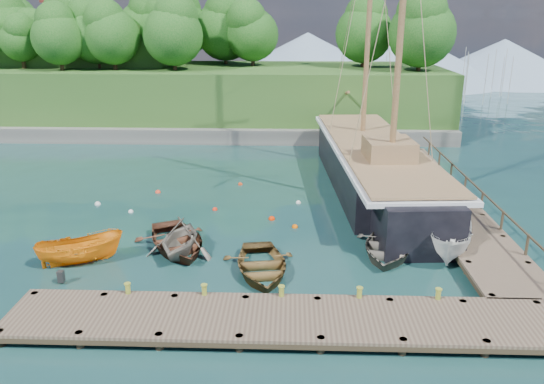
{
  "coord_description": "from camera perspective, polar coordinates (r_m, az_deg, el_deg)",
  "views": [
    {
      "loc": [
        2.29,
        -23.25,
        10.98
      ],
      "look_at": [
        1.33,
        3.36,
        2.0
      ],
      "focal_mm": 35.0,
      "sensor_mm": 36.0,
      "label": 1
    }
  ],
  "objects": [
    {
      "name": "bollard_0",
      "position": [
        22.12,
        -15.07,
        -11.83
      ],
      "size": [
        0.26,
        0.26,
        0.45
      ],
      "primitive_type": "cylinder",
      "color": "olive",
      "rests_on": "ground"
    },
    {
      "name": "rowboat_0",
      "position": [
        26.64,
        -10.16,
        -6.02
      ],
      "size": [
        5.43,
        6.09,
        1.04
      ],
      "primitive_type": "imported",
      "rotation": [
        0.0,
        0.0,
        0.46
      ],
      "color": "#57301E",
      "rests_on": "ground"
    },
    {
      "name": "mooring_buoy_2",
      "position": [
        29.82,
        -0.03,
        -2.97
      ],
      "size": [
        0.36,
        0.36,
        0.36
      ],
      "primitive_type": "sphere",
      "color": "red",
      "rests_on": "ground"
    },
    {
      "name": "mooring_buoy_4",
      "position": [
        35.02,
        -12.17,
        -0.07
      ],
      "size": [
        0.35,
        0.35,
        0.35
      ],
      "primitive_type": "sphere",
      "color": "red",
      "rests_on": "ground"
    },
    {
      "name": "bollard_4",
      "position": [
        21.97,
        17.24,
        -12.29
      ],
      "size": [
        0.26,
        0.26,
        0.45
      ],
      "primitive_type": "cylinder",
      "color": "olive",
      "rests_on": "ground"
    },
    {
      "name": "motorboat_orange",
      "position": [
        26.34,
        -19.78,
        -7.19
      ],
      "size": [
        4.17,
        2.85,
        1.51
      ],
      "primitive_type": "imported",
      "rotation": [
        0.0,
        0.0,
        1.96
      ],
      "color": "orange",
      "rests_on": "ground"
    },
    {
      "name": "ground",
      "position": [
        25.81,
        -3.24,
        -6.57
      ],
      "size": [
        160.0,
        160.0,
        0.0
      ],
      "primitive_type": "plane",
      "color": "#173B36",
      "rests_on": "ground"
    },
    {
      "name": "mooring_buoy_6",
      "position": [
        33.81,
        -18.24,
        -1.29
      ],
      "size": [
        0.35,
        0.35,
        0.35
      ],
      "primitive_type": "sphere",
      "color": "silver",
      "rests_on": "ground"
    },
    {
      "name": "dock_near",
      "position": [
        19.8,
        0.94,
        -13.56
      ],
      "size": [
        20.0,
        3.2,
        1.1
      ],
      "color": "#4E3B30",
      "rests_on": "ground"
    },
    {
      "name": "rowboat_3",
      "position": [
        26.28,
        12.28,
        -6.52
      ],
      "size": [
        4.56,
        5.52,
        0.99
      ],
      "primitive_type": "imported",
      "rotation": [
        0.0,
        0.0,
        -0.27
      ],
      "color": "#625D51",
      "rests_on": "ground"
    },
    {
      "name": "bollard_3",
      "position": [
        21.38,
        9.27,
        -12.53
      ],
      "size": [
        0.26,
        0.26,
        0.45
      ],
      "primitive_type": "cylinder",
      "color": "olive",
      "rests_on": "ground"
    },
    {
      "name": "cabin_boat_white",
      "position": [
        27.01,
        18.58,
        -6.39
      ],
      "size": [
        3.42,
        5.23,
        1.89
      ],
      "primitive_type": "imported",
      "rotation": [
        0.0,
        0.0,
        -0.35
      ],
      "color": "silver",
      "rests_on": "ground"
    },
    {
      "name": "mooring_buoy_3",
      "position": [
        32.39,
        2.85,
        -1.2
      ],
      "size": [
        0.3,
        0.3,
        0.3
      ],
      "primitive_type": "sphere",
      "color": "silver",
      "rests_on": "ground"
    },
    {
      "name": "bollard_1",
      "position": [
        21.47,
        -7.21,
        -12.3
      ],
      "size": [
        0.26,
        0.26,
        0.45
      ],
      "primitive_type": "cylinder",
      "color": "olive",
      "rests_on": "ground"
    },
    {
      "name": "mooring_buoy_7",
      "position": [
        28.76,
        2.48,
        -3.83
      ],
      "size": [
        0.33,
        0.33,
        0.33
      ],
      "primitive_type": "sphere",
      "color": "#D55200",
      "rests_on": "ground"
    },
    {
      "name": "mooring_buoy_1",
      "position": [
        31.42,
        -6.15,
        -1.93
      ],
      "size": [
        0.3,
        0.3,
        0.3
      ],
      "primitive_type": "sphere",
      "color": "red",
      "rests_on": "ground"
    },
    {
      "name": "headland",
      "position": [
        56.94,
        -13.73,
        12.64
      ],
      "size": [
        51.0,
        19.31,
        12.9
      ],
      "color": "#474744",
      "rests_on": "ground"
    },
    {
      "name": "rowboat_2",
      "position": [
        23.92,
        -1.17,
        -8.69
      ],
      "size": [
        4.01,
        5.12,
        0.97
      ],
      "primitive_type": "imported",
      "rotation": [
        0.0,
        0.0,
        0.16
      ],
      "color": "brown",
      "rests_on": "ground"
    },
    {
      "name": "mooring_buoy_5",
      "position": [
        35.88,
        -3.43,
        0.78
      ],
      "size": [
        0.3,
        0.3,
        0.3
      ],
      "primitive_type": "sphere",
      "color": "red",
      "rests_on": "ground"
    },
    {
      "name": "mooring_buoy_0",
      "position": [
        31.97,
        -14.94,
        -2.11
      ],
      "size": [
        0.29,
        0.29,
        0.29
      ],
      "primitive_type": "sphere",
      "color": "white",
      "rests_on": "ground"
    },
    {
      "name": "dock_east",
      "position": [
        33.33,
        18.0,
        -0.76
      ],
      "size": [
        3.2,
        24.0,
        1.1
      ],
      "color": "#4E3B30",
      "rests_on": "ground"
    },
    {
      "name": "bollard_2",
      "position": [
        21.21,
        1.01,
        -12.54
      ],
      "size": [
        0.26,
        0.26,
        0.45
      ],
      "primitive_type": "cylinder",
      "color": "olive",
      "rests_on": "ground"
    },
    {
      "name": "rowboat_1",
      "position": [
        26.0,
        -9.78,
        -6.64
      ],
      "size": [
        3.5,
        3.97,
        1.96
      ],
      "primitive_type": "imported",
      "rotation": [
        0.0,
        0.0,
        -0.08
      ],
      "color": "#6F685C",
      "rests_on": "ground"
    },
    {
      "name": "schooner",
      "position": [
        35.87,
        10.89,
        2.51
      ],
      "size": [
        6.87,
        29.56,
        22.01
      ],
      "rotation": [
        0.0,
        0.0,
        0.07
      ],
      "color": "black",
      "rests_on": "ground"
    },
    {
      "name": "distant_ridge",
      "position": [
        93.51,
        3.41,
        14.54
      ],
      "size": [
        117.0,
        40.0,
        10.0
      ],
      "color": "#728CA5",
      "rests_on": "ground"
    }
  ]
}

